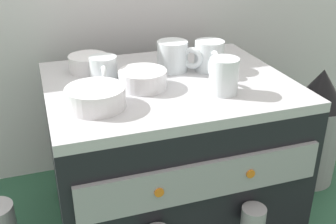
# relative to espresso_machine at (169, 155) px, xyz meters

# --- Properties ---
(ground_plane) EXTENTS (4.00, 4.00, 0.00)m
(ground_plane) POSITION_rel_espresso_machine_xyz_m (0.00, 0.00, -0.21)
(ground_plane) COLOR #28563D
(tiled_backsplash_wall) EXTENTS (2.80, 0.03, 0.98)m
(tiled_backsplash_wall) POSITION_rel_espresso_machine_xyz_m (0.00, 0.38, 0.28)
(tiled_backsplash_wall) COLOR silver
(tiled_backsplash_wall) RESTS_ON ground_plane
(espresso_machine) EXTENTS (0.60, 0.59, 0.43)m
(espresso_machine) POSITION_rel_espresso_machine_xyz_m (0.00, 0.00, 0.00)
(espresso_machine) COLOR black
(espresso_machine) RESTS_ON ground_plane
(ceramic_cup_0) EXTENTS (0.07, 0.11, 0.08)m
(ceramic_cup_0) POSITION_rel_espresso_machine_xyz_m (0.09, -0.11, 0.26)
(ceramic_cup_0) COLOR silver
(ceramic_cup_0) RESTS_ON espresso_machine
(ceramic_cup_1) EXTENTS (0.11, 0.10, 0.08)m
(ceramic_cup_1) POSITION_rel_espresso_machine_xyz_m (0.04, 0.07, 0.25)
(ceramic_cup_1) COLOR silver
(ceramic_cup_1) RESTS_ON espresso_machine
(ceramic_cup_2) EXTENTS (0.07, 0.10, 0.06)m
(ceramic_cup_2) POSITION_rel_espresso_machine_xyz_m (-0.15, 0.04, 0.25)
(ceramic_cup_2) COLOR silver
(ceramic_cup_2) RESTS_ON espresso_machine
(ceramic_cup_3) EXTENTS (0.08, 0.12, 0.08)m
(ceramic_cup_3) POSITION_rel_espresso_machine_xyz_m (0.13, 0.04, 0.25)
(ceramic_cup_3) COLOR silver
(ceramic_cup_3) RESTS_ON espresso_machine
(ceramic_bowl_0) EXTENTS (0.13, 0.13, 0.04)m
(ceramic_bowl_0) POSITION_rel_espresso_machine_xyz_m (-0.19, -0.09, 0.24)
(ceramic_bowl_0) COLOR white
(ceramic_bowl_0) RESTS_ON espresso_machine
(ceramic_bowl_1) EXTENTS (0.10, 0.10, 0.04)m
(ceramic_bowl_1) POSITION_rel_espresso_machine_xyz_m (-0.17, 0.14, 0.23)
(ceramic_bowl_1) COLOR white
(ceramic_bowl_1) RESTS_ON espresso_machine
(ceramic_bowl_2) EXTENTS (0.11, 0.11, 0.04)m
(ceramic_bowl_2) POSITION_rel_espresso_machine_xyz_m (-0.07, -0.02, 0.24)
(ceramic_bowl_2) COLOR white
(ceramic_bowl_2) RESTS_ON espresso_machine
(coffee_grinder) EXTENTS (0.16, 0.16, 0.38)m
(coffee_grinder) POSITION_rel_espresso_machine_xyz_m (0.50, 0.05, -0.02)
(coffee_grinder) COLOR #939399
(coffee_grinder) RESTS_ON ground_plane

